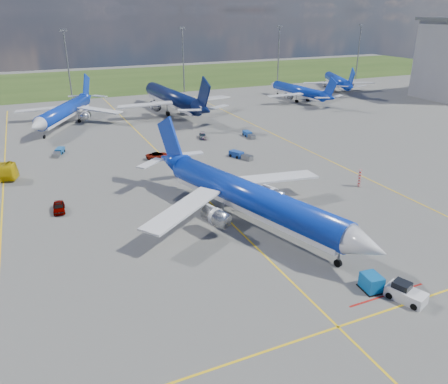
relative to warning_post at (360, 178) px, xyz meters
name	(u,v)px	position (x,y,z in m)	size (l,w,h in m)	color
ground	(245,236)	(-26.00, -8.00, -1.50)	(400.00, 400.00, 0.00)	#555552
grass_strip	(86,82)	(-26.00, 142.00, -1.50)	(400.00, 80.00, 0.01)	#2D4719
taxiway_lines	(179,172)	(-25.83, 19.70, -1.49)	(60.25, 160.00, 0.02)	yellow
floodlight_masts	(128,59)	(-16.00, 102.00, 11.06)	(202.20, 0.50, 22.70)	slate
warning_post	(360,178)	(0.00, 0.00, 0.00)	(0.50, 0.50, 3.00)	red
bg_jet_nnw	(67,125)	(-41.39, 66.64, -1.50)	(31.03, 40.73, 10.67)	#0C2FB0
bg_jet_n	(173,113)	(-10.96, 69.16, -1.50)	(36.90, 48.43, 12.68)	#07123C
bg_jet_ne	(298,101)	(33.02, 69.82, -1.50)	(27.53, 36.14, 9.46)	#0C2FB0
bg_jet_ene	(337,90)	(58.54, 82.10, -1.50)	(28.67, 37.63, 9.86)	#0C2FB0
main_airliner	(250,223)	(-23.63, -4.93, -1.50)	(34.21, 44.90, 11.76)	#0C2FB0
pushback_tug	(405,293)	(-16.92, -27.28, -0.74)	(3.32, 5.60, 1.88)	silver
uld_container	(371,282)	(-18.93, -24.46, -0.60)	(1.79, 2.24, 1.79)	#0B57A0
service_car_a	(59,207)	(-48.06, 10.44, -0.79)	(1.67, 4.16, 1.42)	#999999
service_car_b	(158,155)	(-27.29, 28.97, -0.83)	(2.24, 4.85, 1.35)	#999999
service_car_c	(203,136)	(-13.34, 39.41, -0.90)	(1.68, 4.13, 1.20)	#999999
baggage_tug_w	(240,155)	(-11.76, 22.50, -0.93)	(3.50, 5.59, 1.23)	navy
baggage_tug_c	(59,152)	(-45.60, 40.27, -0.98)	(2.98, 5.05, 1.10)	#1A579C
baggage_tug_e	(249,135)	(-2.71, 36.24, -0.97)	(1.68, 5.13, 1.13)	#1A4AA0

